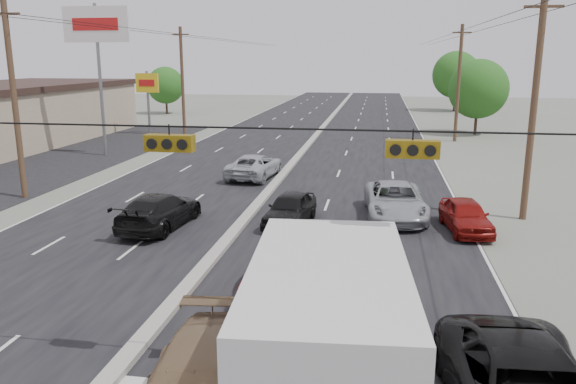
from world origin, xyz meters
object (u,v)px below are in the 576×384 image
(utility_pole_right_b, at_px, (534,107))
(oncoming_near, at_px, (160,211))
(utility_pole_right_c, at_px, (459,83))
(queue_car_c, at_px, (395,201))
(utility_pole_left_b, at_px, (14,100))
(queue_car_b, at_px, (305,254))
(tree_right_mid, at_px, (478,89))
(tree_right_far, at_px, (456,75))
(pole_sign_far, at_px, (147,88))
(tree_left_far, at_px, (166,85))
(queue_car_e, at_px, (466,216))
(queue_car_a, at_px, (290,209))
(utility_pole_left_c, at_px, (182,81))
(oncoming_far, at_px, (255,166))
(red_sedan, at_px, (280,271))
(box_truck, at_px, (328,346))
(pole_sign_billboard, at_px, (97,34))

(utility_pole_right_b, xyz_separation_m, oncoming_near, (-15.90, -3.98, -4.35))
(utility_pole_right_b, bearing_deg, utility_pole_right_c, 90.00)
(queue_car_c, xyz_separation_m, oncoming_near, (-10.10, -3.26, -0.03))
(utility_pole_left_b, height_order, queue_car_b, utility_pole_left_b)
(tree_right_mid, relative_size, tree_right_far, 0.88)
(pole_sign_far, bearing_deg, tree_right_mid, 9.16)
(tree_left_far, height_order, queue_car_e, tree_left_far)
(pole_sign_far, relative_size, queue_car_e, 1.49)
(utility_pole_right_c, distance_m, tree_right_mid, 5.64)
(queue_car_a, xyz_separation_m, oncoming_near, (-5.49, -1.41, 0.05))
(utility_pole_left_c, xyz_separation_m, utility_pole_right_c, (25.00, 0.00, 0.00))
(queue_car_e, relative_size, oncoming_far, 0.77)
(utility_pole_left_c, bearing_deg, queue_car_b, -64.21)
(oncoming_far, bearing_deg, red_sedan, 111.50)
(box_truck, height_order, queue_car_b, box_truck)
(utility_pole_left_c, xyz_separation_m, queue_car_a, (14.60, -27.57, -4.40))
(tree_left_far, height_order, queue_car_b, tree_left_far)
(tree_left_far, distance_m, oncoming_far, 43.31)
(pole_sign_far, distance_m, oncoming_far, 23.41)
(red_sedan, distance_m, oncoming_near, 8.68)
(utility_pole_left_c, distance_m, oncoming_near, 30.68)
(utility_pole_right_c, distance_m, tree_right_far, 30.20)
(tree_left_far, distance_m, queue_car_c, 54.06)
(pole_sign_billboard, relative_size, queue_car_c, 1.95)
(utility_pole_left_c, distance_m, tree_left_far, 22.19)
(utility_pole_right_b, relative_size, tree_right_far, 1.23)
(utility_pole_left_b, xyz_separation_m, pole_sign_billboard, (-2.00, 13.00, 3.76))
(queue_car_a, relative_size, queue_car_b, 1.03)
(queue_car_c, bearing_deg, tree_right_mid, 70.66)
(pole_sign_far, xyz_separation_m, tree_left_far, (-6.00, 20.00, -0.69))
(box_truck, bearing_deg, oncoming_near, 119.66)
(queue_car_b, height_order, queue_car_e, queue_car_e)
(queue_car_e, bearing_deg, utility_pole_right_b, 32.17)
(tree_right_mid, relative_size, red_sedan, 1.70)
(pole_sign_billboard, distance_m, queue_car_a, 24.17)
(tree_left_far, xyz_separation_m, queue_car_e, (31.60, -47.40, -3.03))
(tree_left_far, bearing_deg, box_truck, -66.31)
(pole_sign_far, relative_size, red_sedan, 1.43)
(utility_pole_left_b, xyz_separation_m, tree_right_mid, (27.50, 30.00, -0.77))
(pole_sign_far, xyz_separation_m, red_sedan, (18.93, -34.92, -3.72))
(utility_pole_right_b, bearing_deg, oncoming_near, -165.96)
(utility_pole_right_b, distance_m, queue_car_e, 5.81)
(tree_right_far, distance_m, oncoming_near, 62.23)
(utility_pole_left_b, distance_m, queue_car_b, 18.48)
(box_truck, bearing_deg, utility_pole_left_b, 132.48)
(box_truck, xyz_separation_m, oncoming_near, (-8.44, 12.65, -1.20))
(utility_pole_left_c, bearing_deg, box_truck, -67.14)
(utility_pole_right_c, xyz_separation_m, pole_sign_far, (-28.50, -0.00, -0.70))
(tree_right_mid, height_order, oncoming_far, tree_right_mid)
(utility_pole_right_b, relative_size, red_sedan, 2.38)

